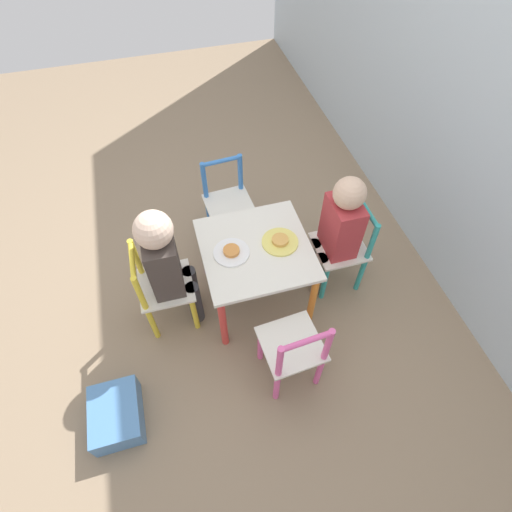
{
  "coord_description": "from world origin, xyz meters",
  "views": [
    {
      "loc": [
        1.15,
        -0.32,
        1.92
      ],
      "look_at": [
        0.0,
        0.0,
        0.37
      ],
      "focal_mm": 28.0,
      "sensor_mm": 36.0,
      "label": 1
    }
  ],
  "objects_px": {
    "chair_pink": "(293,351)",
    "chair_teal": "(343,248)",
    "child_front": "(167,261)",
    "child_back": "(338,228)",
    "chair_yellow": "(162,288)",
    "kids_table": "(256,257)",
    "storage_bin": "(116,415)",
    "plate_back": "(280,241)",
    "chair_blue": "(228,205)",
    "plate_front": "(231,252)"
  },
  "relations": [
    {
      "from": "chair_pink",
      "to": "chair_teal",
      "type": "bearing_deg",
      "value": -137.15
    },
    {
      "from": "child_front",
      "to": "child_back",
      "type": "xyz_separation_m",
      "value": [
        0.0,
        0.84,
        -0.02
      ]
    },
    {
      "from": "chair_yellow",
      "to": "child_front",
      "type": "bearing_deg",
      "value": -90.0
    },
    {
      "from": "kids_table",
      "to": "chair_yellow",
      "type": "height_order",
      "value": "chair_yellow"
    },
    {
      "from": "chair_pink",
      "to": "storage_bin",
      "type": "xyz_separation_m",
      "value": [
        -0.0,
        -0.82,
        -0.2
      ]
    },
    {
      "from": "chair_teal",
      "to": "chair_pink",
      "type": "relative_size",
      "value": 1.0
    },
    {
      "from": "plate_back",
      "to": "storage_bin",
      "type": "bearing_deg",
      "value": -62.34
    },
    {
      "from": "plate_back",
      "to": "storage_bin",
      "type": "xyz_separation_m",
      "value": [
        0.47,
        -0.91,
        -0.38
      ]
    },
    {
      "from": "chair_teal",
      "to": "chair_blue",
      "type": "relative_size",
      "value": 1.0
    },
    {
      "from": "kids_table",
      "to": "storage_bin",
      "type": "relative_size",
      "value": 1.88
    },
    {
      "from": "chair_pink",
      "to": "child_back",
      "type": "xyz_separation_m",
      "value": [
        -0.48,
        0.38,
        0.18
      ]
    },
    {
      "from": "chair_teal",
      "to": "child_back",
      "type": "xyz_separation_m",
      "value": [
        0.0,
        -0.06,
        0.18
      ]
    },
    {
      "from": "storage_bin",
      "to": "plate_front",
      "type": "bearing_deg",
      "value": 125.52
    },
    {
      "from": "chair_yellow",
      "to": "child_back",
      "type": "relative_size",
      "value": 0.71
    },
    {
      "from": "child_back",
      "to": "chair_blue",
      "type": "bearing_deg",
      "value": -136.74
    },
    {
      "from": "chair_teal",
      "to": "chair_blue",
      "type": "distance_m",
      "value": 0.7
    },
    {
      "from": "chair_yellow",
      "to": "storage_bin",
      "type": "height_order",
      "value": "chair_yellow"
    },
    {
      "from": "chair_teal",
      "to": "plate_front",
      "type": "distance_m",
      "value": 0.63
    },
    {
      "from": "chair_yellow",
      "to": "plate_back",
      "type": "bearing_deg",
      "value": -89.85
    },
    {
      "from": "kids_table",
      "to": "child_front",
      "type": "height_order",
      "value": "child_front"
    },
    {
      "from": "kids_table",
      "to": "plate_front",
      "type": "xyz_separation_m",
      "value": [
        -0.0,
        -0.12,
        0.08
      ]
    },
    {
      "from": "chair_yellow",
      "to": "plate_front",
      "type": "bearing_deg",
      "value": -90.25
    },
    {
      "from": "chair_yellow",
      "to": "chair_pink",
      "type": "distance_m",
      "value": 0.71
    },
    {
      "from": "chair_yellow",
      "to": "chair_teal",
      "type": "relative_size",
      "value": 1.0
    },
    {
      "from": "chair_teal",
      "to": "child_back",
      "type": "relative_size",
      "value": 0.71
    },
    {
      "from": "chair_blue",
      "to": "child_front",
      "type": "height_order",
      "value": "child_front"
    },
    {
      "from": "child_back",
      "to": "child_front",
      "type": "bearing_deg",
      "value": -90.4
    },
    {
      "from": "plate_back",
      "to": "chair_yellow",
      "type": "bearing_deg",
      "value": -90.59
    },
    {
      "from": "kids_table",
      "to": "chair_yellow",
      "type": "relative_size",
      "value": 0.98
    },
    {
      "from": "kids_table",
      "to": "chair_blue",
      "type": "relative_size",
      "value": 0.98
    },
    {
      "from": "kids_table",
      "to": "child_front",
      "type": "xyz_separation_m",
      "value": [
        -0.01,
        -0.42,
        0.11
      ]
    },
    {
      "from": "chair_teal",
      "to": "child_back",
      "type": "bearing_deg",
      "value": -90.0
    },
    {
      "from": "chair_teal",
      "to": "storage_bin",
      "type": "bearing_deg",
      "value": -69.48
    },
    {
      "from": "child_back",
      "to": "plate_back",
      "type": "height_order",
      "value": "child_back"
    },
    {
      "from": "chair_teal",
      "to": "plate_front",
      "type": "height_order",
      "value": "chair_teal"
    },
    {
      "from": "plate_front",
      "to": "storage_bin",
      "type": "height_order",
      "value": "plate_front"
    },
    {
      "from": "chair_yellow",
      "to": "chair_blue",
      "type": "distance_m",
      "value": 0.65
    },
    {
      "from": "chair_pink",
      "to": "child_front",
      "type": "relative_size",
      "value": 0.69
    },
    {
      "from": "chair_blue",
      "to": "child_back",
      "type": "distance_m",
      "value": 0.68
    },
    {
      "from": "kids_table",
      "to": "child_front",
      "type": "bearing_deg",
      "value": -90.73
    },
    {
      "from": "kids_table",
      "to": "chair_yellow",
      "type": "xyz_separation_m",
      "value": [
        -0.01,
        -0.48,
        -0.1
      ]
    },
    {
      "from": "chair_teal",
      "to": "plate_front",
      "type": "xyz_separation_m",
      "value": [
        0.0,
        -0.6,
        0.17
      ]
    },
    {
      "from": "chair_pink",
      "to": "plate_front",
      "type": "relative_size",
      "value": 3.09
    },
    {
      "from": "chair_teal",
      "to": "plate_back",
      "type": "relative_size",
      "value": 3.02
    },
    {
      "from": "chair_teal",
      "to": "child_front",
      "type": "xyz_separation_m",
      "value": [
        -0.0,
        -0.9,
        0.2
      ]
    },
    {
      "from": "chair_pink",
      "to": "plate_back",
      "type": "relative_size",
      "value": 3.02
    },
    {
      "from": "chair_teal",
      "to": "chair_blue",
      "type": "height_order",
      "value": "same"
    },
    {
      "from": "plate_front",
      "to": "chair_yellow",
      "type": "bearing_deg",
      "value": -90.98
    },
    {
      "from": "chair_blue",
      "to": "child_back",
      "type": "height_order",
      "value": "child_back"
    },
    {
      "from": "kids_table",
      "to": "plate_front",
      "type": "relative_size",
      "value": 3.03
    }
  ]
}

